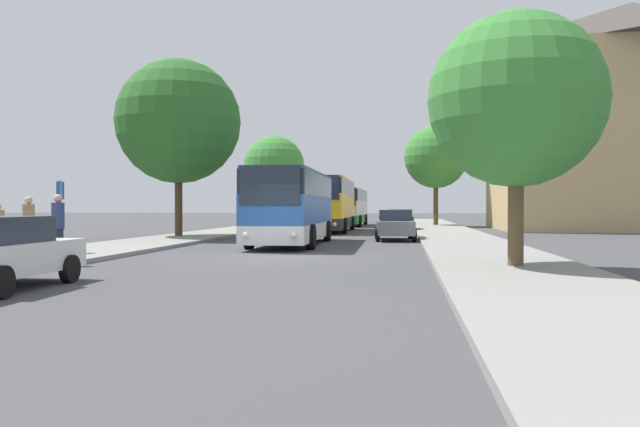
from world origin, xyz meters
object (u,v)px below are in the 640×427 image
at_px(tree_right_near, 516,100).
at_px(tree_right_mid, 436,157).
at_px(bus_middle, 330,204).
at_px(tree_left_far, 178,122).
at_px(bus_front, 292,206).
at_px(parked_car_right_near, 395,224).
at_px(tree_left_near, 274,167).
at_px(bus_stop_sign, 60,207).
at_px(pedestrian_walking_back, 58,226).
at_px(bus_rear, 349,206).
at_px(pedestrian_waiting_near, 29,226).
at_px(parked_car_right_far, 401,220).

xyz_separation_m(tree_right_near, tree_right_mid, (-0.14, 37.14, 1.48)).
height_order(bus_middle, tree_right_near, tree_right_near).
bearing_deg(tree_left_far, bus_front, -34.08).
bearing_deg(parked_car_right_near, tree_left_near, -67.84).
bearing_deg(bus_stop_sign, pedestrian_walking_back, -60.89).
relative_size(pedestrian_walking_back, tree_left_far, 0.20).
distance_m(bus_rear, pedestrian_waiting_near, 37.91).
bearing_deg(bus_rear, tree_left_far, -106.01).
height_order(bus_middle, pedestrian_walking_back, bus_middle).
xyz_separation_m(parked_car_right_far, tree_left_far, (-11.73, -11.81, 5.43)).
height_order(parked_car_right_far, tree_left_far, tree_left_far).
height_order(tree_left_far, tree_right_near, tree_left_far).
xyz_separation_m(parked_car_right_far, bus_stop_sign, (-11.31, -24.09, 0.88)).
distance_m(bus_rear, tree_right_near, 39.45).
distance_m(tree_left_far, tree_right_near, 21.23).
relative_size(bus_front, tree_left_near, 1.31).
relative_size(bus_front, pedestrian_walking_back, 5.42).
distance_m(parked_car_right_far, tree_right_mid, 11.77).
bearing_deg(tree_right_near, bus_front, 126.77).
xyz_separation_m(pedestrian_waiting_near, tree_right_near, (14.50, -1.30, 3.36)).
bearing_deg(bus_stop_sign, pedestrian_waiting_near, -95.18).
relative_size(bus_rear, tree_left_far, 1.23).
relative_size(bus_front, bus_middle, 0.89).
height_order(parked_car_right_near, tree_left_near, tree_left_near).
xyz_separation_m(pedestrian_waiting_near, pedestrian_walking_back, (1.76, -1.32, 0.02)).
bearing_deg(parked_car_right_far, bus_rear, -66.06).
bearing_deg(bus_rear, tree_right_mid, -10.10).
height_order(bus_rear, parked_car_right_far, bus_rear).
bearing_deg(pedestrian_waiting_near, parked_car_right_near, 119.44).
height_order(bus_front, bus_middle, bus_middle).
relative_size(parked_car_right_far, tree_left_near, 0.57).
relative_size(pedestrian_walking_back, tree_left_near, 0.24).
relative_size(parked_car_right_far, tree_right_near, 0.68).
distance_m(pedestrian_walking_back, tree_right_near, 13.17).
height_order(bus_middle, parked_car_right_near, bus_middle).
xyz_separation_m(bus_front, parked_car_right_near, (4.45, 4.44, -0.93)).
bearing_deg(bus_front, bus_middle, 89.22).
distance_m(pedestrian_waiting_near, tree_right_near, 14.94).
distance_m(bus_stop_sign, tree_right_mid, 37.35).
distance_m(parked_car_right_near, bus_stop_sign, 16.30).
distance_m(tree_left_near, tree_right_mid, 14.20).
distance_m(bus_front, pedestrian_walking_back, 11.57).
distance_m(bus_middle, bus_stop_sign, 23.24).
height_order(tree_right_near, tree_right_mid, tree_right_mid).
height_order(bus_front, bus_stop_sign, bus_front).
bearing_deg(parked_car_right_near, tree_right_mid, -101.53).
bearing_deg(tree_left_near, tree_left_far, -91.16).
xyz_separation_m(bus_front, pedestrian_walking_back, (-4.96, -10.44, -0.60)).
distance_m(bus_rear, tree_right_mid, 8.78).
bearing_deg(pedestrian_waiting_near, tree_right_near, 63.81).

